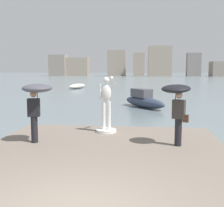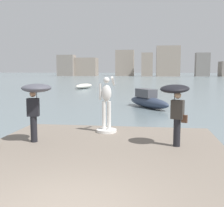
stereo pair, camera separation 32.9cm
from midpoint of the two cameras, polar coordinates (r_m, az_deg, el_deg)
The scene contains 8 objects.
ground_plane at distance 44.60m, azimuth 6.02°, elevation 3.07°, with size 400.00×400.00×0.00m, color slate.
pier at distance 7.44m, azimuth -2.85°, elevation -13.98°, with size 7.61×10.68×0.40m, color slate.
statue_white_figure at distance 11.17m, azimuth -0.25°, elevation -1.20°, with size 0.78×0.95×2.18m.
onlooker_left at distance 9.88m, azimuth -13.94°, elevation 1.51°, with size 1.13×1.13×1.97m.
onlooker_right at distance 9.33m, azimuth 13.46°, elevation 0.85°, with size 1.20×1.21×1.99m.
boat_mid at distance 21.73m, azimuth 7.55°, elevation 0.58°, with size 3.58×4.69×1.37m.
boat_leftward at distance 43.52m, azimuth -5.33°, elevation 3.46°, with size 2.42×5.07×0.71m.
distant_skyline at distance 123.83m, azimuth 4.92°, elevation 7.69°, with size 72.77×10.48×12.37m.
Camera 2 is at (1.45, -4.48, 2.83)m, focal length 46.30 mm.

